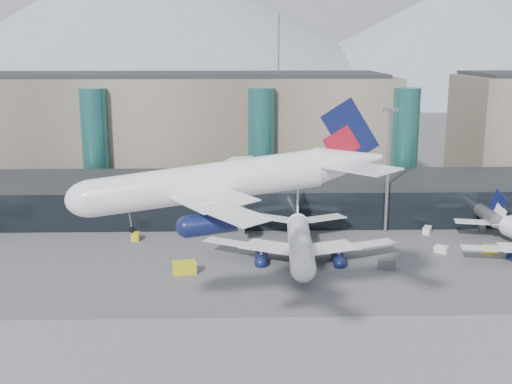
# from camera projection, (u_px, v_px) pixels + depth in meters

# --- Properties ---
(ground) EXTENTS (900.00, 900.00, 0.00)m
(ground) POSITION_uv_depth(u_px,v_px,m) (243.00, 333.00, 86.15)
(ground) COLOR #515154
(ground) RESTS_ON ground
(concourse) EXTENTS (170.00, 27.00, 10.00)m
(concourse) POSITION_uv_depth(u_px,v_px,m) (241.00, 198.00, 141.31)
(concourse) COLOR black
(concourse) RESTS_ON ground
(terminal_main) EXTENTS (130.00, 30.00, 31.00)m
(terminal_main) POSITION_uv_depth(u_px,v_px,m) (146.00, 132.00, 169.77)
(terminal_main) COLOR gray
(terminal_main) RESTS_ON ground
(teal_towers) EXTENTS (116.40, 19.40, 46.00)m
(teal_towers) POSITION_uv_depth(u_px,v_px,m) (179.00, 147.00, 154.77)
(teal_towers) COLOR #23625F
(teal_towers) RESTS_ON ground
(mountain_ridge) EXTENTS (910.00, 400.00, 110.00)m
(mountain_ridge) POSITION_uv_depth(u_px,v_px,m) (262.00, 34.00, 446.76)
(mountain_ridge) COLOR gray
(mountain_ridge) RESTS_ON ground
(lightmast_mid) EXTENTS (3.00, 1.20, 25.60)m
(lightmast_mid) POSITION_uv_depth(u_px,v_px,m) (388.00, 163.00, 130.52)
(lightmast_mid) COLOR slate
(lightmast_mid) RESTS_ON ground
(hero_jet) EXTENTS (37.34, 38.42, 12.37)m
(hero_jet) POSITION_uv_depth(u_px,v_px,m) (237.00, 170.00, 73.58)
(hero_jet) COLOR white
(hero_jet) RESTS_ON ground
(jet_parked_mid) EXTENTS (37.20, 36.41, 12.00)m
(jet_parked_mid) POSITION_uv_depth(u_px,v_px,m) (300.00, 232.00, 117.10)
(jet_parked_mid) COLOR white
(jet_parked_mid) RESTS_ON ground
(veh_b) EXTENTS (1.64, 2.53, 1.42)m
(veh_b) POSITION_uv_depth(u_px,v_px,m) (135.00, 237.00, 127.53)
(veh_b) COLOR gold
(veh_b) RESTS_ON ground
(veh_c) EXTENTS (3.43, 2.44, 1.72)m
(veh_c) POSITION_uv_depth(u_px,v_px,m) (387.00, 264.00, 110.96)
(veh_c) COLOR #4E4F53
(veh_c) RESTS_ON ground
(veh_d) EXTENTS (2.43, 2.96, 1.49)m
(veh_d) POSITION_uv_depth(u_px,v_px,m) (427.00, 230.00, 131.83)
(veh_d) COLOR silver
(veh_d) RESTS_ON ground
(veh_e) EXTENTS (2.81, 1.97, 1.45)m
(veh_e) POSITION_uv_depth(u_px,v_px,m) (490.00, 249.00, 119.58)
(veh_e) COLOR gold
(veh_e) RESTS_ON ground
(veh_g) EXTENTS (2.69, 2.60, 1.38)m
(veh_g) POSITION_uv_depth(u_px,v_px,m) (441.00, 249.00, 119.66)
(veh_g) COLOR silver
(veh_g) RESTS_ON ground
(veh_h) EXTENTS (4.25, 2.89, 2.15)m
(veh_h) POSITION_uv_depth(u_px,v_px,m) (184.00, 268.00, 108.58)
(veh_h) COLOR gold
(veh_h) RESTS_ON ground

